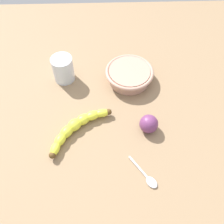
{
  "coord_description": "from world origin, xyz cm",
  "views": [
    {
      "loc": [
        -1.27,
        -47.28,
        71.33
      ],
      "look_at": [
        0.18,
        -0.84,
        5.0
      ],
      "focal_mm": 42.46,
      "sensor_mm": 36.0,
      "label": 1
    }
  ],
  "objects_px": {
    "smoothie_glass": "(63,69)",
    "banana": "(77,127)",
    "ceramic_bowl": "(129,75)",
    "teaspoon": "(150,180)",
    "plum_fruit": "(149,124)"
  },
  "relations": [
    {
      "from": "smoothie_glass",
      "to": "banana",
      "type": "bearing_deg",
      "value": -76.4
    },
    {
      "from": "ceramic_bowl",
      "to": "teaspoon",
      "type": "distance_m",
      "value": 0.36
    },
    {
      "from": "plum_fruit",
      "to": "banana",
      "type": "bearing_deg",
      "value": 179.5
    },
    {
      "from": "ceramic_bowl",
      "to": "plum_fruit",
      "type": "distance_m",
      "value": 0.2
    },
    {
      "from": "smoothie_glass",
      "to": "plum_fruit",
      "type": "xyz_separation_m",
      "value": [
        0.26,
        -0.21,
        -0.02
      ]
    },
    {
      "from": "ceramic_bowl",
      "to": "plum_fruit",
      "type": "bearing_deg",
      "value": -77.54
    },
    {
      "from": "smoothie_glass",
      "to": "teaspoon",
      "type": "relative_size",
      "value": 0.9
    },
    {
      "from": "banana",
      "to": "teaspoon",
      "type": "relative_size",
      "value": 1.81
    },
    {
      "from": "plum_fruit",
      "to": "teaspoon",
      "type": "xyz_separation_m",
      "value": [
        -0.01,
        -0.16,
        -0.02
      ]
    },
    {
      "from": "ceramic_bowl",
      "to": "plum_fruit",
      "type": "relative_size",
      "value": 2.92
    },
    {
      "from": "plum_fruit",
      "to": "teaspoon",
      "type": "bearing_deg",
      "value": -94.31
    },
    {
      "from": "ceramic_bowl",
      "to": "smoothie_glass",
      "type": "bearing_deg",
      "value": 175.82
    },
    {
      "from": "banana",
      "to": "smoothie_glass",
      "type": "xyz_separation_m",
      "value": [
        -0.05,
        0.21,
        0.03
      ]
    },
    {
      "from": "smoothie_glass",
      "to": "teaspoon",
      "type": "height_order",
      "value": "smoothie_glass"
    },
    {
      "from": "smoothie_glass",
      "to": "teaspoon",
      "type": "distance_m",
      "value": 0.45
    }
  ]
}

